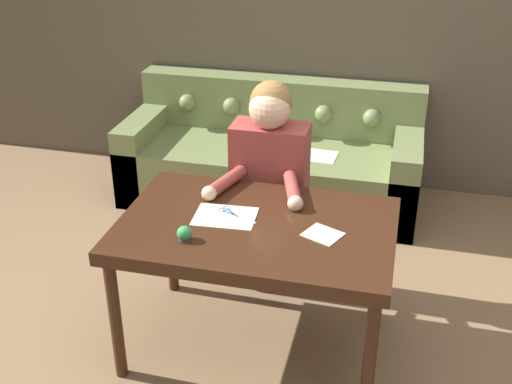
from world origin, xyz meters
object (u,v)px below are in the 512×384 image
(dining_table, at_px, (256,237))
(scissors, at_px, (231,213))
(person, at_px, (269,184))
(pin_cushion, at_px, (184,234))
(couch, at_px, (272,159))

(dining_table, xyz_separation_m, scissors, (-0.14, 0.06, 0.08))
(person, distance_m, pin_cushion, 0.85)
(dining_table, distance_m, person, 0.59)
(dining_table, height_order, person, person)
(couch, relative_size, person, 1.71)
(dining_table, relative_size, scissors, 6.14)
(dining_table, xyz_separation_m, couch, (-0.30, 1.71, -0.37))
(person, distance_m, scissors, 0.54)
(person, height_order, scissors, person)
(scissors, bearing_deg, couch, 95.29)
(scissors, bearing_deg, person, 81.77)
(scissors, relative_size, pin_cushion, 3.03)
(scissors, bearing_deg, pin_cushion, -115.51)
(dining_table, distance_m, scissors, 0.18)
(dining_table, bearing_deg, pin_cushion, -140.99)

